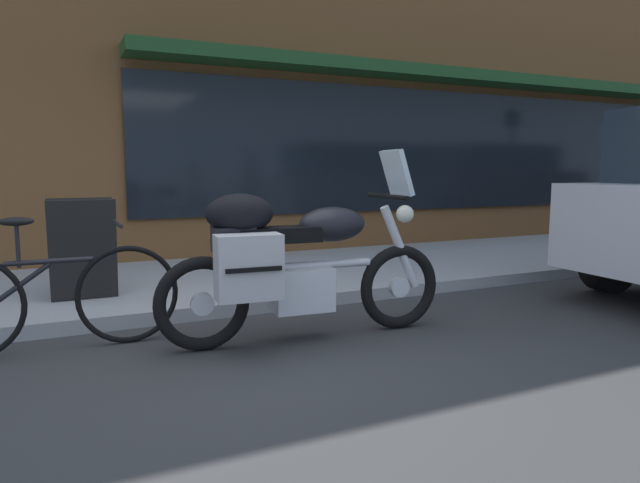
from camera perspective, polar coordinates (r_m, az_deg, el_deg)
ground_plane at (r=3.88m, az=-8.61°, el=-11.70°), size 80.00×80.00×0.00m
storefront_building at (r=12.29m, az=27.92°, el=17.58°), size 25.03×0.90×7.41m
touring_motorcycle at (r=4.06m, az=-2.84°, el=-1.86°), size 2.22×0.62×1.41m
parked_bicycle at (r=4.28m, az=-25.74°, el=-5.15°), size 1.72×0.48×0.95m
sandwich_board_sign at (r=5.35m, az=-22.99°, el=-0.70°), size 0.55×0.40×0.88m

